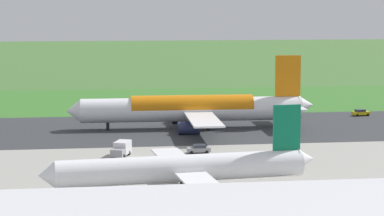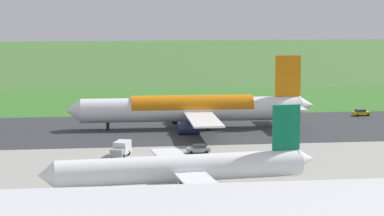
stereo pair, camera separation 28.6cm
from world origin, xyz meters
TOP-DOWN VIEW (x-y plane):
  - ground_plane at (0.00, 0.00)m, footprint 800.00×800.00m
  - runway_asphalt at (0.00, 0.00)m, footprint 600.00×40.96m
  - apron_concrete at (0.00, 52.56)m, footprint 440.00×110.00m
  - grass_verge_foreground at (0.00, -38.18)m, footprint 600.00×80.00m
  - airliner_main at (-3.65, 0.01)m, footprint 54.03×44.10m
  - airliner_parked_mid at (4.90, 54.49)m, footprint 41.22×33.81m
  - service_truck_baggage at (13.04, 28.90)m, footprint 4.05×6.22m
  - service_car_followme at (-0.99, 27.75)m, footprint 4.21×1.93m
  - service_car_ops at (-46.20, -13.39)m, footprint 4.41×2.39m
  - no_stopping_sign at (-12.51, -37.01)m, footprint 0.60×0.10m
  - traffic_cone_orange at (-6.56, -39.51)m, footprint 0.40×0.40m

SIDE VIEW (x-z plane):
  - ground_plane at x=0.00m, z-range 0.00..0.00m
  - grass_verge_foreground at x=0.00m, z-range 0.00..0.04m
  - apron_concrete at x=0.00m, z-range 0.00..0.05m
  - runway_asphalt at x=0.00m, z-range 0.00..0.06m
  - traffic_cone_orange at x=-6.56m, z-range 0.00..0.55m
  - service_car_followme at x=-0.99m, z-range 0.03..1.65m
  - service_car_ops at x=-46.20m, z-range 0.03..1.65m
  - service_truck_baggage at x=13.04m, z-range 0.08..2.73m
  - no_stopping_sign at x=-12.51m, z-range 0.23..2.61m
  - airliner_parked_mid at x=4.90m, z-range -2.73..9.30m
  - airliner_main at x=-3.65m, z-range -3.59..12.29m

